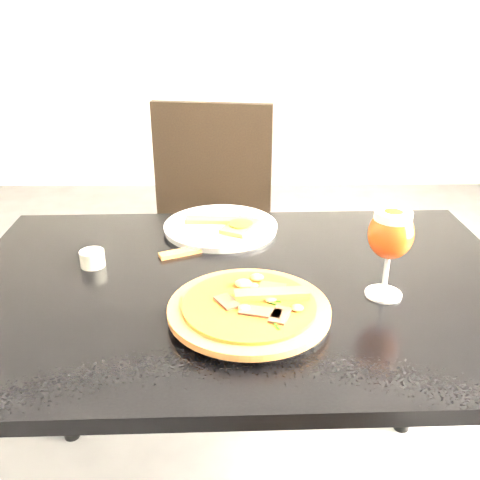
{
  "coord_description": "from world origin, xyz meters",
  "views": [
    {
      "loc": [
        0.2,
        -0.88,
        1.3
      ],
      "look_at": [
        0.21,
        0.16,
        0.83
      ],
      "focal_mm": 40.0,
      "sensor_mm": 36.0,
      "label": 1
    }
  ],
  "objects_px": {
    "dining_table": "(243,317)",
    "chair_far": "(207,234)",
    "pizza": "(250,307)",
    "beer_glass": "(391,235)"
  },
  "relations": [
    {
      "from": "dining_table",
      "to": "chair_far",
      "type": "xyz_separation_m",
      "value": [
        -0.12,
        0.74,
        -0.12
      ]
    },
    {
      "from": "pizza",
      "to": "dining_table",
      "type": "bearing_deg",
      "value": 94.11
    },
    {
      "from": "dining_table",
      "to": "pizza",
      "type": "xyz_separation_m",
      "value": [
        0.01,
        -0.14,
        0.11
      ]
    },
    {
      "from": "pizza",
      "to": "beer_glass",
      "type": "bearing_deg",
      "value": 17.18
    },
    {
      "from": "dining_table",
      "to": "pizza",
      "type": "distance_m",
      "value": 0.18
    },
    {
      "from": "dining_table",
      "to": "pizza",
      "type": "height_order",
      "value": "pizza"
    },
    {
      "from": "chair_far",
      "to": "beer_glass",
      "type": "distance_m",
      "value": 0.96
    },
    {
      "from": "dining_table",
      "to": "chair_far",
      "type": "relative_size",
      "value": 1.25
    },
    {
      "from": "pizza",
      "to": "beer_glass",
      "type": "distance_m",
      "value": 0.31
    },
    {
      "from": "chair_far",
      "to": "pizza",
      "type": "bearing_deg",
      "value": -72.92
    }
  ]
}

